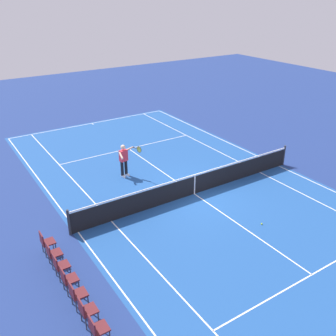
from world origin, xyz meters
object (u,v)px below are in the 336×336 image
(tennis_player_near, at_px, (124,159))
(spectator_chair_4, at_px, (60,265))
(spectator_chair_5, at_px, (52,253))
(spectator_chair_0, at_px, (97,328))
(spectator_chair_2, at_px, (76,293))
(spectator_chair_6, at_px, (46,241))
(tennis_net, at_px, (195,184))
(spectator_chair_1, at_px, (86,310))
(spectator_chair_3, at_px, (67,278))
(tennis_ball, at_px, (262,224))

(tennis_player_near, relative_size, spectator_chair_4, 1.93)
(spectator_chair_5, bearing_deg, tennis_player_near, -47.04)
(spectator_chair_0, bearing_deg, spectator_chair_5, 0.00)
(spectator_chair_2, distance_m, spectator_chair_6, 2.93)
(tennis_net, height_order, spectator_chair_4, tennis_net)
(spectator_chair_2, bearing_deg, spectator_chair_6, 0.00)
(tennis_net, bearing_deg, tennis_player_near, 28.40)
(tennis_player_near, xyz_separation_m, spectator_chair_1, (-7.64, 5.06, -0.41))
(spectator_chair_2, height_order, spectator_chair_3, same)
(tennis_player_near, relative_size, spectator_chair_3, 1.93)
(spectator_chair_1, bearing_deg, spectator_chair_5, 0.00)
(spectator_chair_6, bearing_deg, spectator_chair_5, 180.00)
(tennis_net, height_order, spectator_chair_1, tennis_net)
(spectator_chair_0, bearing_deg, tennis_ball, -78.03)
(spectator_chair_2, bearing_deg, tennis_net, -62.39)
(tennis_net, distance_m, spectator_chair_5, 7.00)
(spectator_chair_0, relative_size, spectator_chair_2, 1.00)
(tennis_player_near, distance_m, spectator_chair_2, 8.58)
(tennis_ball, relative_size, spectator_chair_2, 0.08)
(spectator_chair_4, bearing_deg, tennis_ball, -99.79)
(tennis_ball, height_order, spectator_chair_3, spectator_chair_3)
(spectator_chair_0, height_order, spectator_chair_6, same)
(tennis_player_near, bearing_deg, spectator_chair_4, 137.08)
(tennis_net, xyz_separation_m, spectator_chair_6, (-0.66, 6.86, 0.03))
(spectator_chair_4, distance_m, spectator_chair_5, 0.73)
(spectator_chair_2, relative_size, spectator_chair_6, 1.00)
(spectator_chair_2, bearing_deg, spectator_chair_4, 0.00)
(tennis_net, bearing_deg, spectator_chair_2, 117.61)
(tennis_net, distance_m, spectator_chair_3, 7.43)
(tennis_net, height_order, spectator_chair_3, tennis_net)
(tennis_net, relative_size, spectator_chair_2, 13.30)
(tennis_player_near, bearing_deg, spectator_chair_6, 128.19)
(spectator_chair_4, height_order, spectator_chair_6, same)
(spectator_chair_0, bearing_deg, spectator_chair_4, 0.00)
(spectator_chair_5, bearing_deg, spectator_chair_2, 180.00)
(tennis_net, distance_m, spectator_chair_2, 7.74)
(spectator_chair_4, bearing_deg, spectator_chair_2, 180.00)
(tennis_net, height_order, spectator_chair_0, tennis_net)
(tennis_ball, relative_size, spectator_chair_5, 0.08)
(tennis_net, relative_size, spectator_chair_4, 13.30)
(spectator_chair_1, bearing_deg, spectator_chair_2, 0.00)
(spectator_chair_3, bearing_deg, tennis_ball, -94.37)
(spectator_chair_3, bearing_deg, spectator_chair_5, 0.00)
(spectator_chair_5, height_order, spectator_chair_6, same)
(tennis_ball, relative_size, spectator_chair_4, 0.08)
(tennis_ball, xyz_separation_m, spectator_chair_1, (-0.88, 7.61, 0.49))
(spectator_chair_3, distance_m, spectator_chair_4, 0.73)
(spectator_chair_0, bearing_deg, spectator_chair_6, 0.00)
(spectator_chair_3, height_order, spectator_chair_5, same)
(spectator_chair_2, xyz_separation_m, spectator_chair_5, (2.19, 0.00, 0.00))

